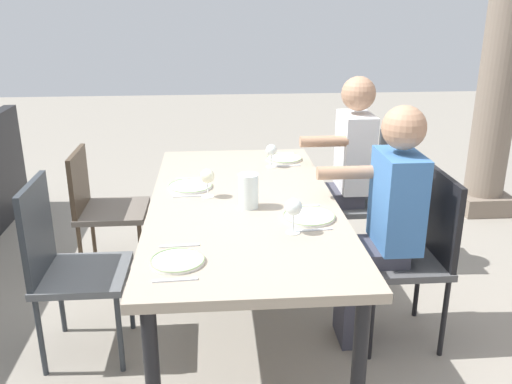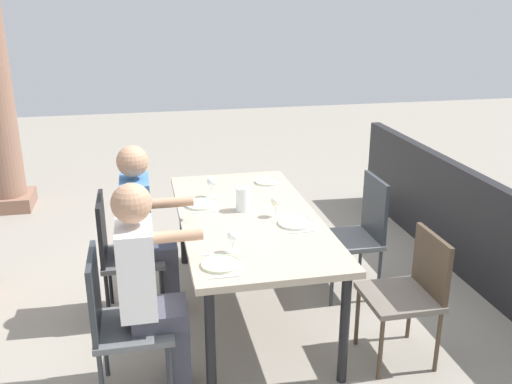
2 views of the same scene
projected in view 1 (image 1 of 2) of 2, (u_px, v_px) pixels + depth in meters
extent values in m
plane|color=gray|center=(244.00, 328.00, 3.11)|extent=(16.00, 16.00, 0.00)
cube|color=tan|center=(243.00, 204.00, 2.86)|extent=(1.99, 0.96, 0.04)
cylinder|color=black|center=(293.00, 208.00, 3.88)|extent=(0.06, 0.06, 0.73)
cylinder|color=black|center=(358.00, 375.00, 2.16)|extent=(0.06, 0.06, 0.73)
cylinder|color=black|center=(179.00, 211.00, 3.82)|extent=(0.06, 0.06, 0.73)
cube|color=#5B5E61|center=(357.00, 204.00, 3.74)|extent=(0.44, 0.44, 0.04)
cube|color=#2D3338|center=(389.00, 171.00, 3.67)|extent=(0.42, 0.03, 0.47)
cylinder|color=#2D3338|center=(323.00, 225.00, 3.98)|extent=(0.03, 0.03, 0.42)
cylinder|color=#2D3338|center=(334.00, 248.00, 3.62)|extent=(0.03, 0.03, 0.42)
cylinder|color=#2D3338|center=(374.00, 224.00, 4.01)|extent=(0.03, 0.03, 0.42)
cylinder|color=#2D3338|center=(390.00, 246.00, 3.65)|extent=(0.03, 0.03, 0.42)
cube|color=#6A6158|center=(113.00, 211.00, 3.61)|extent=(0.44, 0.44, 0.04)
cube|color=#473828|center=(79.00, 182.00, 3.53)|extent=(0.42, 0.03, 0.41)
cylinder|color=#473828|center=(141.00, 254.00, 3.53)|extent=(0.03, 0.03, 0.43)
cylinder|color=#473828|center=(148.00, 231.00, 3.88)|extent=(0.03, 0.03, 0.43)
cylinder|color=#473828|center=(81.00, 256.00, 3.50)|extent=(0.03, 0.03, 0.43)
cylinder|color=#473828|center=(93.00, 232.00, 3.86)|extent=(0.03, 0.03, 0.43)
cube|color=#4F4F50|center=(400.00, 261.00, 2.89)|extent=(0.44, 0.44, 0.04)
cube|color=black|center=(442.00, 219.00, 2.83)|extent=(0.42, 0.03, 0.47)
cylinder|color=black|center=(353.00, 284.00, 3.14)|extent=(0.03, 0.03, 0.44)
cylinder|color=black|center=(371.00, 321.00, 2.78)|extent=(0.03, 0.03, 0.44)
cylinder|color=black|center=(418.00, 282.00, 3.17)|extent=(0.03, 0.03, 0.44)
cylinder|color=black|center=(444.00, 318.00, 2.81)|extent=(0.03, 0.03, 0.44)
cube|color=#5B5E61|center=(84.00, 275.00, 2.78)|extent=(0.44, 0.44, 0.04)
cube|color=#2D3338|center=(37.00, 231.00, 2.68)|extent=(0.42, 0.03, 0.50)
cylinder|color=#2D3338|center=(120.00, 334.00, 2.69)|extent=(0.03, 0.03, 0.43)
cylinder|color=#2D3338|center=(130.00, 294.00, 3.05)|extent=(0.03, 0.03, 0.43)
cylinder|color=#2D3338|center=(41.00, 337.00, 2.66)|extent=(0.03, 0.03, 0.43)
cylinder|color=#2D3338|center=(61.00, 297.00, 3.02)|extent=(0.03, 0.03, 0.43)
cube|color=#3F3F4C|center=(321.00, 234.00, 3.79)|extent=(0.24, 0.14, 0.46)
cube|color=#3F3F4C|center=(336.00, 196.00, 3.70)|extent=(0.28, 0.32, 0.10)
cube|color=white|center=(355.00, 152.00, 3.61)|extent=(0.34, 0.20, 0.51)
sphere|color=tan|center=(359.00, 94.00, 3.48)|extent=(0.22, 0.22, 0.22)
cylinder|color=tan|center=(324.00, 141.00, 3.42)|extent=(0.07, 0.30, 0.07)
cube|color=#3F3F4C|center=(352.00, 301.00, 2.95)|extent=(0.24, 0.14, 0.46)
cube|color=#3F3F4C|center=(372.00, 254.00, 2.87)|extent=(0.28, 0.32, 0.10)
cube|color=#3F72B2|center=(397.00, 200.00, 2.78)|extent=(0.34, 0.20, 0.49)
sphere|color=tan|center=(404.00, 128.00, 2.65)|extent=(0.22, 0.22, 0.22)
cylinder|color=tan|center=(346.00, 173.00, 2.85)|extent=(0.07, 0.30, 0.07)
cube|color=gray|center=(481.00, 201.00, 4.83)|extent=(0.42, 0.42, 0.16)
cylinder|color=gray|center=(507.00, 24.00, 4.33)|extent=(0.33, 0.33, 2.83)
cylinder|color=white|center=(284.00, 159.00, 3.57)|extent=(0.23, 0.23, 0.01)
torus|color=#A4C786|center=(284.00, 158.00, 3.57)|extent=(0.23, 0.23, 0.01)
cylinder|color=white|center=(271.00, 167.00, 3.42)|extent=(0.06, 0.06, 0.00)
cylinder|color=white|center=(271.00, 161.00, 3.41)|extent=(0.01, 0.01, 0.07)
sphere|color=white|center=(271.00, 150.00, 3.38)|extent=(0.07, 0.07, 0.07)
cube|color=silver|center=(281.00, 153.00, 3.71)|extent=(0.02, 0.17, 0.01)
cube|color=silver|center=(287.00, 166.00, 3.43)|extent=(0.02, 0.17, 0.01)
cylinder|color=white|center=(190.00, 186.00, 3.05)|extent=(0.25, 0.25, 0.01)
torus|color=#A9CD91|center=(190.00, 185.00, 3.05)|extent=(0.25, 0.25, 0.01)
cylinder|color=white|center=(208.00, 196.00, 2.91)|extent=(0.06, 0.06, 0.00)
cylinder|color=white|center=(208.00, 189.00, 2.89)|extent=(0.01, 0.01, 0.08)
sphere|color=#F2EFCC|center=(207.00, 176.00, 2.87)|extent=(0.08, 0.08, 0.08)
cube|color=silver|center=(191.00, 179.00, 3.19)|extent=(0.02, 0.17, 0.01)
cube|color=silver|center=(189.00, 196.00, 2.91)|extent=(0.02, 0.17, 0.01)
cylinder|color=white|center=(309.00, 217.00, 2.63)|extent=(0.25, 0.25, 0.01)
torus|color=#A4C786|center=(309.00, 215.00, 2.62)|extent=(0.25, 0.25, 0.01)
cylinder|color=white|center=(293.00, 232.00, 2.46)|extent=(0.06, 0.06, 0.00)
cylinder|color=white|center=(293.00, 223.00, 2.45)|extent=(0.01, 0.01, 0.09)
sphere|color=white|center=(294.00, 207.00, 2.42)|extent=(0.08, 0.08, 0.08)
cube|color=silver|center=(304.00, 206.00, 2.77)|extent=(0.03, 0.17, 0.01)
cube|color=silver|center=(314.00, 230.00, 2.49)|extent=(0.03, 0.17, 0.01)
cylinder|color=white|center=(177.00, 261.00, 2.18)|extent=(0.22, 0.22, 0.01)
torus|color=#A4C786|center=(177.00, 260.00, 2.18)|extent=(0.22, 0.22, 0.01)
cube|color=silver|center=(179.00, 246.00, 2.33)|extent=(0.02, 0.17, 0.01)
cube|color=silver|center=(175.00, 280.00, 2.04)|extent=(0.02, 0.17, 0.01)
cylinder|color=white|center=(248.00, 191.00, 2.73)|extent=(0.10, 0.10, 0.17)
cylinder|color=#EFEAC6|center=(248.00, 196.00, 2.74)|extent=(0.09, 0.09, 0.11)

